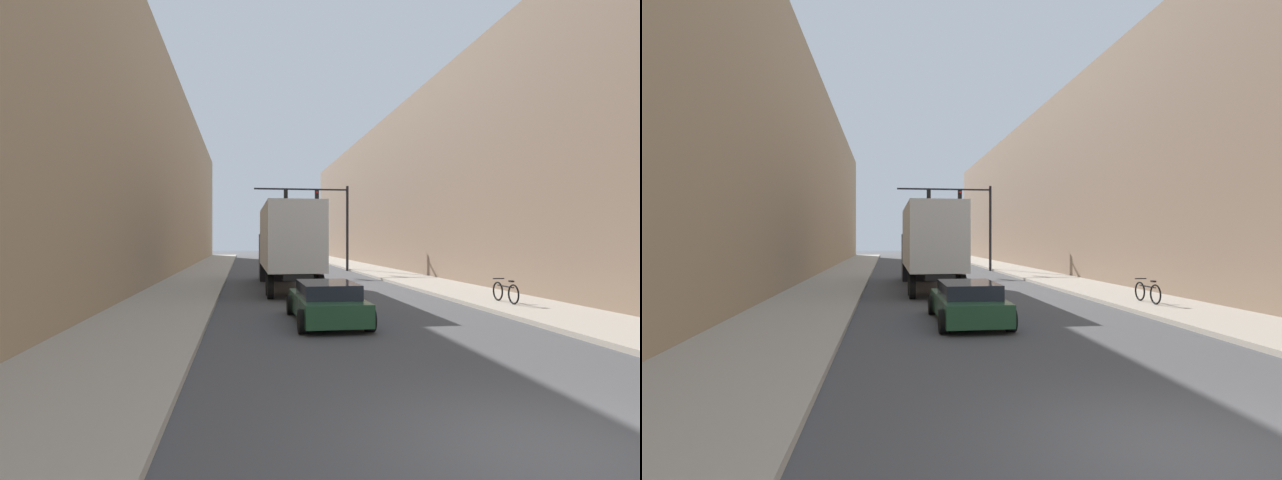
% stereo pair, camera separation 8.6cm
% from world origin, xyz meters
% --- Properties ---
extents(ground_plane, '(200.00, 200.00, 0.00)m').
position_xyz_m(ground_plane, '(0.00, 0.00, 0.00)').
color(ground_plane, '#4C4C4F').
extents(sidewalk_right, '(3.49, 80.00, 0.15)m').
position_xyz_m(sidewalk_right, '(6.34, 30.00, 0.07)').
color(sidewalk_right, '#B2A899').
rests_on(sidewalk_right, ground).
extents(sidewalk_left, '(3.49, 80.00, 0.15)m').
position_xyz_m(sidewalk_left, '(-6.34, 30.00, 0.07)').
color(sidewalk_left, '#B2A899').
rests_on(sidewalk_left, ground).
extents(building_right, '(6.00, 80.00, 12.61)m').
position_xyz_m(building_right, '(11.09, 30.00, 6.30)').
color(building_right, '#846B56').
rests_on(building_right, ground).
extents(building_left, '(6.00, 80.00, 13.80)m').
position_xyz_m(building_left, '(-11.09, 30.00, 6.90)').
color(building_left, tan).
rests_on(building_left, ground).
extents(semi_truck, '(2.40, 11.71, 4.08)m').
position_xyz_m(semi_truck, '(-1.43, 20.05, 2.29)').
color(semi_truck, silver).
rests_on(semi_truck, ground).
extents(sedan_car, '(2.04, 4.63, 1.21)m').
position_xyz_m(sedan_car, '(-1.15, 9.43, 0.60)').
color(sedan_car, '#234C2D').
rests_on(sedan_car, ground).
extents(traffic_signal_gantry, '(7.33, 0.35, 6.61)m').
position_xyz_m(traffic_signal_gantry, '(2.71, 32.93, 4.61)').
color(traffic_signal_gantry, black).
rests_on(traffic_signal_gantry, ground).
extents(parked_bicycle, '(0.44, 1.82, 0.86)m').
position_xyz_m(parked_bicycle, '(5.93, 11.84, 0.53)').
color(parked_bicycle, black).
rests_on(parked_bicycle, sidewalk_right).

